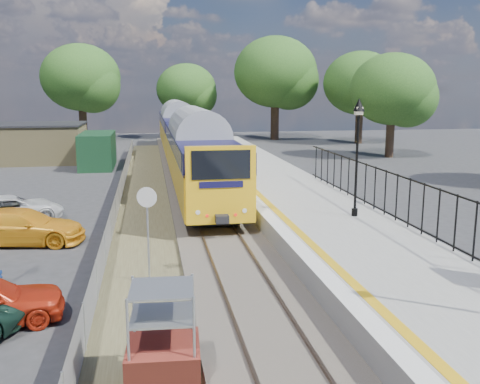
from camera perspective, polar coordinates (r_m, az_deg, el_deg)
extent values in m
plane|color=#2D2D30|center=(14.98, 1.27, -11.99)|extent=(120.00, 120.00, 0.00)
cube|color=#473F38|center=(24.38, -3.19, -2.71)|extent=(3.40, 80.00, 0.20)
cube|color=#4C472D|center=(22.32, -10.04, -4.33)|extent=(2.60, 70.00, 0.06)
cube|color=brown|center=(24.28, -4.88, -2.50)|extent=(0.07, 80.00, 0.14)
cube|color=brown|center=(24.44, -1.52, -2.37)|extent=(0.07, 80.00, 0.14)
cube|color=gray|center=(23.24, 7.72, -2.58)|extent=(5.00, 70.00, 0.90)
cube|color=silver|center=(22.58, 2.29, -1.71)|extent=(0.50, 70.00, 0.01)
cube|color=gold|center=(22.68, 3.53, -1.66)|extent=(0.30, 70.00, 0.01)
cylinder|color=black|center=(21.64, 12.12, -2.11)|extent=(0.24, 0.24, 0.30)
cylinder|color=black|center=(21.30, 12.32, 2.75)|extent=(0.10, 0.10, 3.70)
cube|color=black|center=(21.12, 12.54, 7.99)|extent=(0.08, 0.08, 0.30)
cube|color=beige|center=(21.12, 12.56, 8.45)|extent=(0.26, 0.26, 0.30)
cone|color=black|center=(21.11, 12.58, 9.07)|extent=(0.44, 0.44, 0.50)
cube|color=black|center=(18.77, 19.82, 0.50)|extent=(0.05, 26.00, 0.05)
cube|color=#9B8A57|center=(46.70, -21.27, 4.84)|extent=(8.00, 6.00, 3.00)
cube|color=black|center=(46.58, -21.41, 6.73)|extent=(8.20, 6.20, 0.15)
cube|color=#153A1F|center=(41.97, -14.94, 4.33)|extent=(2.40, 6.00, 2.60)
cylinder|color=#332319|center=(64.09, -16.38, 6.96)|extent=(0.88, 0.88, 3.85)
ellipsoid|color=#244E1A|center=(63.99, -16.63, 11.63)|extent=(8.80, 8.80, 7.48)
cylinder|color=#332319|center=(65.85, -5.66, 7.14)|extent=(0.72, 0.72, 3.15)
ellipsoid|color=#244E1A|center=(65.72, -5.73, 10.86)|extent=(7.20, 7.20, 6.12)
cylinder|color=#332319|center=(63.38, 3.72, 7.50)|extent=(0.96, 0.96, 4.20)
ellipsoid|color=#244E1A|center=(63.30, 3.79, 12.65)|extent=(9.60, 9.60, 8.16)
cylinder|color=#332319|center=(60.13, 12.55, 6.75)|extent=(0.80, 0.80, 3.50)
ellipsoid|color=#244E1A|center=(59.99, 12.74, 11.27)|extent=(8.00, 8.00, 6.80)
cylinder|color=#332319|center=(48.38, 15.69, 5.45)|extent=(0.72, 0.72, 3.15)
ellipsoid|color=#244E1A|center=(48.20, 15.95, 10.51)|extent=(7.20, 7.20, 6.12)
cube|color=gold|center=(30.33, -4.60, 3.02)|extent=(2.80, 20.00, 1.90)
cube|color=#110F3A|center=(30.18, -4.64, 5.46)|extent=(2.82, 20.00, 0.90)
cube|color=black|center=(30.18, -4.64, 5.46)|extent=(2.82, 18.00, 0.70)
cube|color=black|center=(30.51, -4.57, 0.82)|extent=(2.00, 18.00, 0.45)
cube|color=gold|center=(50.77, -6.71, 6.14)|extent=(2.80, 20.00, 1.90)
cube|color=#110F3A|center=(50.68, -6.74, 7.61)|extent=(2.82, 20.00, 0.90)
cube|color=black|center=(50.68, -6.74, 7.61)|extent=(2.82, 18.00, 0.70)
cube|color=black|center=(50.88, -6.68, 4.82)|extent=(2.00, 18.00, 0.45)
cube|color=black|center=(20.09, -2.03, 2.91)|extent=(2.24, 0.04, 1.10)
cube|color=maroon|center=(10.92, -8.13, -18.22)|extent=(1.46, 1.46, 1.06)
cylinder|color=#999EA3|center=(16.28, -9.76, -5.21)|extent=(0.06, 0.06, 2.71)
cylinder|color=silver|center=(15.91, -9.92, -0.56)|extent=(0.59, 0.21, 0.61)
imported|color=orange|center=(22.04, -22.21, -3.45)|extent=(4.85, 2.44, 1.35)
imported|color=silver|center=(25.75, -23.14, -1.69)|extent=(4.80, 3.38, 1.22)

